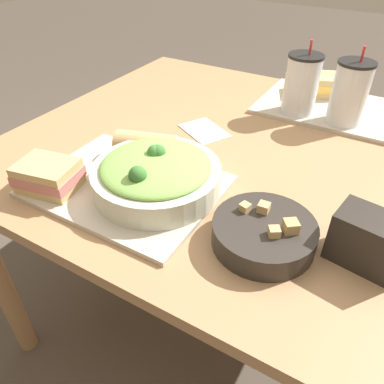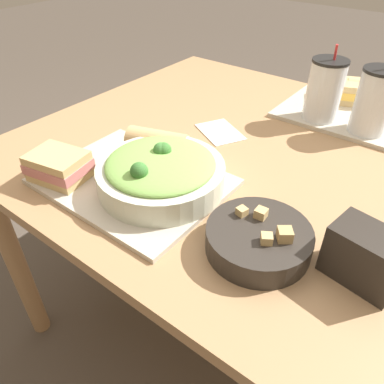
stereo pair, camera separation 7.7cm
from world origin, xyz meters
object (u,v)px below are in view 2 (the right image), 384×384
object	(u,v)px
baguette_near	(158,143)
sandwich_far	(344,91)
sandwich_near	(59,166)
baguette_far	(367,91)
drink_cup_dark	(324,92)
drink_cup_red	(374,103)
chip_bag	(366,256)
soup_bowl	(259,239)
salad_bowl	(161,172)
napkin_folded	(220,132)

from	to	relation	value
baguette_near	sandwich_far	xyz separation A→B (m)	(0.25, 0.63, -0.00)
sandwich_far	sandwich_near	bearing A→B (deg)	-136.74
sandwich_near	baguette_near	xyz separation A→B (m)	(0.11, 0.22, 0.00)
baguette_far	drink_cup_dark	world-z (taller)	drink_cup_dark
sandwich_far	baguette_far	size ratio (longest dim) A/B	1.24
sandwich_near	drink_cup_red	distance (m)	0.84
baguette_far	chip_bag	xyz separation A→B (m)	(0.23, -0.75, 0.00)
sandwich_near	drink_cup_dark	bearing A→B (deg)	50.91
soup_bowl	sandwich_far	size ratio (longest dim) A/B	1.14
sandwich_near	drink_cup_dark	distance (m)	0.77
salad_bowl	drink_cup_dark	xyz separation A→B (m)	(0.15, 0.56, 0.04)
salad_bowl	baguette_far	size ratio (longest dim) A/B	2.03
salad_bowl	baguette_near	size ratio (longest dim) A/B	1.70
sandwich_far	drink_cup_red	bearing A→B (deg)	-76.79
salad_bowl	chip_bag	bearing A→B (deg)	2.70
napkin_folded	salad_bowl	bearing A→B (deg)	-80.72
soup_bowl	drink_cup_dark	size ratio (longest dim) A/B	0.91
drink_cup_red	drink_cup_dark	bearing A→B (deg)	180.00
baguette_near	drink_cup_red	world-z (taller)	drink_cup_red
salad_bowl	napkin_folded	size ratio (longest dim) A/B	1.68
sandwich_far	baguette_far	world-z (taller)	baguette_far
drink_cup_dark	napkin_folded	bearing A→B (deg)	-129.11
sandwich_near	chip_bag	size ratio (longest dim) A/B	1.09
soup_bowl	baguette_far	xyz separation A→B (m)	(-0.05, 0.81, 0.02)
soup_bowl	chip_bag	xyz separation A→B (m)	(0.18, 0.05, 0.02)
sandwich_far	drink_cup_red	distance (m)	0.22
baguette_far	napkin_folded	distance (m)	0.53
chip_bag	napkin_folded	distance (m)	0.58
drink_cup_red	napkin_folded	bearing A→B (deg)	-144.26
soup_bowl	napkin_folded	distance (m)	0.47
baguette_far	chip_bag	bearing A→B (deg)	177.29
drink_cup_dark	drink_cup_red	world-z (taller)	drink_cup_red
salad_bowl	sandwich_far	bearing A→B (deg)	77.97
drink_cup_dark	napkin_folded	xyz separation A→B (m)	(-0.20, -0.24, -0.09)
baguette_near	salad_bowl	bearing A→B (deg)	-153.83
drink_cup_red	salad_bowl	bearing A→B (deg)	-117.07
sandwich_far	baguette_far	xyz separation A→B (m)	(0.06, 0.04, 0.00)
drink_cup_dark	sandwich_far	bearing A→B (deg)	86.51
baguette_near	sandwich_far	distance (m)	0.68
baguette_near	sandwich_far	world-z (taller)	baguette_near
drink_cup_red	napkin_folded	world-z (taller)	drink_cup_red
baguette_far	drink_cup_dark	size ratio (longest dim) A/B	0.65
baguette_near	drink_cup_dark	bearing A→B (deg)	-45.80
drink_cup_red	soup_bowl	bearing A→B (deg)	-91.70
salad_bowl	sandwich_near	size ratio (longest dim) A/B	1.93
baguette_far	sandwich_near	bearing A→B (deg)	134.93
soup_bowl	salad_bowl	bearing A→B (deg)	173.65
baguette_far	napkin_folded	xyz separation A→B (m)	(-0.27, -0.46, -0.04)
sandwich_far	drink_cup_dark	xyz separation A→B (m)	(-0.01, -0.17, 0.05)
baguette_near	baguette_far	size ratio (longest dim) A/B	1.20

